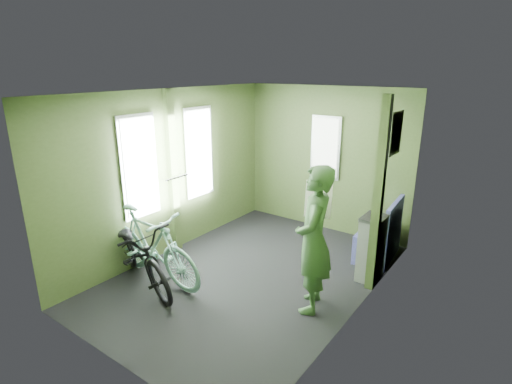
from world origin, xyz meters
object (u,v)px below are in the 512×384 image
bicycle_mint (155,281)px  bench_seat (379,241)px  passenger (314,240)px  bicycle_black (142,284)px  waste_box (371,248)px

bicycle_mint → bench_seat: 3.08m
passenger → bench_seat: bearing=152.5°
bicycle_black → waste_box: waste_box is taller
bicycle_black → bicycle_mint: size_ratio=1.03×
bicycle_mint → waste_box: size_ratio=1.94×
bicycle_black → waste_box: 2.88m
bicycle_black → bench_seat: size_ratio=1.95×
bicycle_mint → waste_box: (2.16, 1.63, 0.42)m
passenger → bicycle_mint: bearing=-91.8°
passenger → bench_seat: passenger is taller
waste_box → bench_seat: (-0.12, 0.65, -0.17)m
passenger → bench_seat: size_ratio=1.90×
bicycle_mint → waste_box: bearing=-50.4°
bicycle_mint → passenger: (1.86, 0.65, 0.82)m
bicycle_mint → bicycle_black: bearing=162.6°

